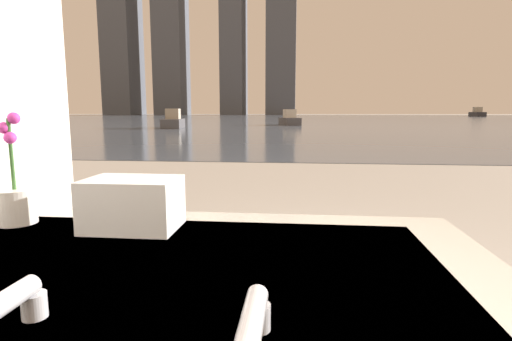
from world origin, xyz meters
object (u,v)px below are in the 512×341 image
Objects in this scene: faucet_near at (9,307)px; towel_stack at (133,204)px; faucet_far at (254,319)px; harbor_boat_0 at (289,119)px; potted_orchid at (15,199)px.

towel_stack is at bearing 94.29° from faucet_near.
faucet_near is 0.68× the size of towel_stack.
harbor_boat_0 reaches higher than faucet_far.
potted_orchid reaches higher than towel_stack.
faucet_near is 0.53× the size of potted_orchid.
potted_orchid is (-0.45, 0.63, 0.03)m from faucet_near.
faucet_far is 1.06m from potted_orchid.
harbor_boat_0 is at bearing 90.00° from towel_stack.
faucet_near is at bearing -54.20° from potted_orchid.
towel_stack is at bearing -2.58° from potted_orchid.
towel_stack is 27.17m from harbor_boat_0.
harbor_boat_0 is at bearing 89.14° from potted_orchid.
harbor_boat_0 reaches higher than potted_orchid.
faucet_near is 1.00× the size of faucet_far.
harbor_boat_0 is at bearing 90.09° from faucet_near.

